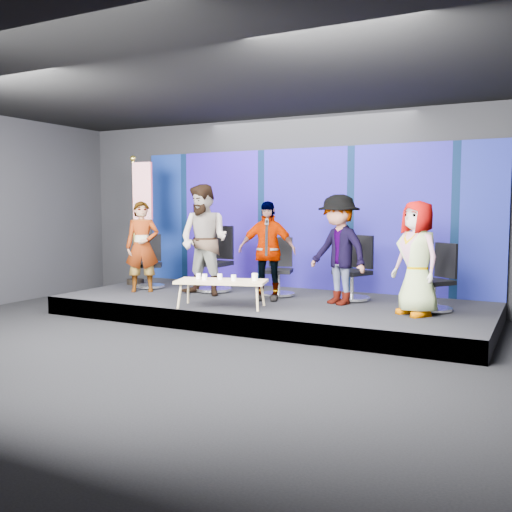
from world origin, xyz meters
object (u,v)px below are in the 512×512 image
at_px(chair_a, 150,270).
at_px(panelist_c, 267,251).
at_px(chair_c, 279,277).
at_px(chair_d, 354,279).
at_px(chair_b, 216,270).
at_px(panelist_e, 417,258).
at_px(mug_d, 234,278).
at_px(panelist_a, 142,247).
at_px(flag_stand, 139,217).
at_px(mug_c, 220,277).
at_px(panelist_d, 339,250).
at_px(panelist_b, 204,240).
at_px(coffee_table, 221,282).
at_px(mug_a, 198,276).
at_px(mug_e, 255,277).
at_px(chair_e, 436,289).
at_px(mug_b, 205,277).

relative_size(chair_a, panelist_c, 0.62).
xyz_separation_m(chair_c, chair_d, (1.30, 0.14, 0.02)).
height_order(chair_c, chair_d, chair_d).
height_order(chair_b, panelist_e, panelist_e).
bearing_deg(mug_d, panelist_a, 162.86).
xyz_separation_m(chair_d, panelist_e, (1.17, -0.84, 0.46)).
bearing_deg(flag_stand, mug_c, -35.63).
bearing_deg(chair_c, mug_d, -109.83).
relative_size(chair_c, panelist_d, 0.58).
height_order(chair_b, panelist_b, panelist_b).
relative_size(panelist_a, panelist_b, 0.85).
height_order(coffee_table, mug_a, mug_a).
distance_m(panelist_a, mug_e, 2.62).
height_order(panelist_e, coffee_table, panelist_e).
height_order(panelist_b, panelist_d, panelist_b).
distance_m(chair_a, mug_d, 2.74).
relative_size(panelist_a, chair_c, 1.62).
relative_size(chair_a, panelist_e, 0.62).
xyz_separation_m(chair_c, mug_e, (0.17, -1.24, 0.14)).
bearing_deg(chair_e, coffee_table, -122.32).
bearing_deg(panelist_c, panelist_d, -9.02).
height_order(panelist_a, mug_d, panelist_a).
relative_size(panelist_c, panelist_e, 1.00).
height_order(mug_b, mug_c, mug_b).
height_order(coffee_table, mug_d, mug_d).
relative_size(panelist_b, chair_c, 1.91).
bearing_deg(mug_b, mug_a, 153.94).
bearing_deg(flag_stand, mug_d, -34.14).
bearing_deg(coffee_table, mug_d, 7.58).
bearing_deg(chair_e, mug_d, -121.36).
bearing_deg(panelist_e, mug_d, -128.83).
distance_m(chair_c, mug_a, 1.64).
relative_size(panelist_e, flag_stand, 0.64).
distance_m(chair_a, panelist_a, 0.70).
bearing_deg(panelist_d, flag_stand, -159.48).
height_order(mug_a, mug_d, mug_d).
distance_m(panelist_a, coffee_table, 2.25).
bearing_deg(mug_c, mug_a, -161.35).
distance_m(chair_c, mug_c, 1.43).
relative_size(panelist_d, mug_d, 18.97).
height_order(panelist_d, mug_c, panelist_d).
height_order(chair_c, mug_c, chair_c).
bearing_deg(mug_e, panelist_a, 168.34).
bearing_deg(chair_e, chair_b, -146.88).
height_order(chair_a, panelist_c, panelist_c).
relative_size(chair_b, coffee_table, 0.81).
height_order(panelist_a, mug_e, panelist_a).
height_order(chair_e, coffee_table, chair_e).
relative_size(chair_d, mug_a, 12.20).
xyz_separation_m(panelist_a, panelist_b, (1.23, 0.13, 0.14)).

